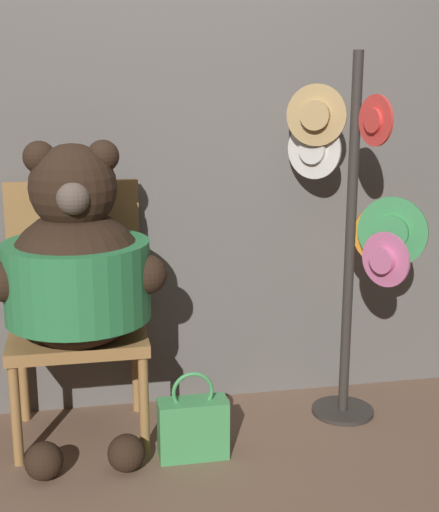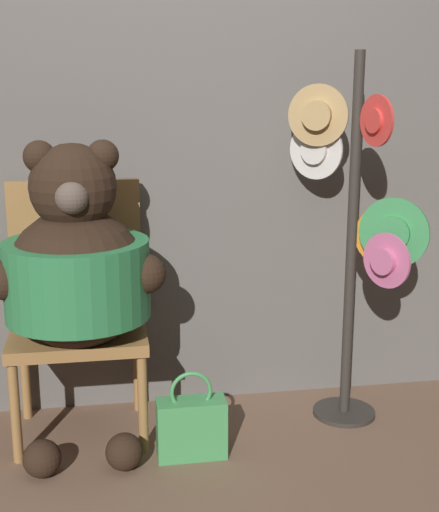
{
  "view_description": "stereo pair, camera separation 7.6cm",
  "coord_description": "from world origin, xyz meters",
  "views": [
    {
      "loc": [
        -0.31,
        -2.41,
        1.47
      ],
      "look_at": [
        0.23,
        0.39,
        0.77
      ],
      "focal_mm": 50.0,
      "sensor_mm": 36.0,
      "label": 1
    },
    {
      "loc": [
        -0.24,
        -2.42,
        1.47
      ],
      "look_at": [
        0.23,
        0.39,
        0.77
      ],
      "focal_mm": 50.0,
      "sensor_mm": 36.0,
      "label": 2
    }
  ],
  "objects": [
    {
      "name": "chair",
      "position": [
        -0.35,
        0.52,
        0.56
      ],
      "size": [
        0.56,
        0.45,
        1.06
      ],
      "color": "#9E703D",
      "rests_on": "ground_plane"
    },
    {
      "name": "handbag_on_ground",
      "position": [
        0.08,
        0.16,
        0.13
      ],
      "size": [
        0.28,
        0.12,
        0.36
      ],
      "color": "#479E56",
      "rests_on": "ground_plane"
    },
    {
      "name": "wall_back",
      "position": [
        0.0,
        0.75,
        1.31
      ],
      "size": [
        8.0,
        0.1,
        2.61
      ],
      "color": "#66605B",
      "rests_on": "ground_plane"
    },
    {
      "name": "teddy_bear",
      "position": [
        -0.34,
        0.35,
        0.75
      ],
      "size": [
        0.7,
        0.62,
        1.26
      ],
      "color": "black",
      "rests_on": "ground_plane"
    },
    {
      "name": "hat_display_rack",
      "position": [
        0.83,
        0.4,
        0.87
      ],
      "size": [
        0.53,
        0.5,
        1.59
      ],
      "color": "#332D28",
      "rests_on": "ground_plane"
    },
    {
      "name": "ground_plane",
      "position": [
        0.0,
        0.0,
        0.0
      ],
      "size": [
        14.0,
        14.0,
        0.0
      ],
      "primitive_type": "plane",
      "color": "brown"
    }
  ]
}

